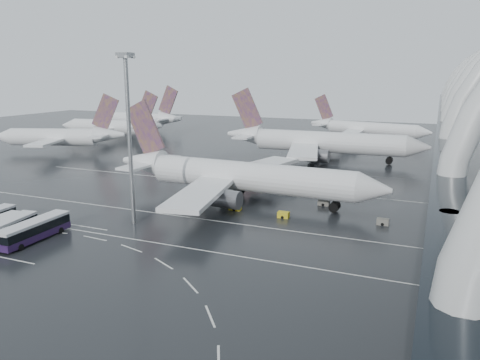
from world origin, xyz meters
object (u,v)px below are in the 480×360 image
at_px(jet_remote_west, 61,137).
at_px(bus_row_near_d, 34,230).
at_px(gse_cart_belly_d, 383,222).
at_px(gse_cart_belly_c, 235,207).
at_px(bus_row_near_c, 4,230).
at_px(floodlight_mast, 129,119).
at_px(airliner_main, 237,176).
at_px(jet_remote_far, 138,119).
at_px(gse_cart_belly_b, 324,202).
at_px(jet_remote_mid, 113,127).
at_px(airliner_gate_b, 318,142).
at_px(airliner_gate_c, 365,129).
at_px(gse_cart_belly_a, 283,215).

height_order(jet_remote_west, bus_row_near_d, jet_remote_west).
bearing_deg(jet_remote_west, gse_cart_belly_d, 141.08).
bearing_deg(bus_row_near_d, gse_cart_belly_c, -40.22).
bearing_deg(bus_row_near_c, floodlight_mast, -50.34).
bearing_deg(gse_cart_belly_c, airliner_main, 109.97).
distance_m(jet_remote_far, gse_cart_belly_b, 141.36).
bearing_deg(jet_remote_far, bus_row_near_d, 120.76).
relative_size(jet_remote_mid, gse_cart_belly_d, 21.97).
xyz_separation_m(airliner_gate_b, gse_cart_belly_b, (13.57, -50.52, -4.89)).
height_order(airliner_main, gse_cart_belly_d, airliner_main).
height_order(airliner_gate_c, bus_row_near_c, airliner_gate_c).
bearing_deg(bus_row_near_c, airliner_gate_c, -22.43).
height_order(floodlight_mast, gse_cart_belly_b, floodlight_mast).
relative_size(jet_remote_mid, bus_row_near_d, 3.44).
relative_size(jet_remote_mid, bus_row_near_c, 3.47).
bearing_deg(jet_remote_far, gse_cart_belly_d, 143.07).
relative_size(airliner_gate_b, bus_row_near_d, 4.72).
distance_m(jet_remote_far, gse_cart_belly_a, 145.24).
relative_size(airliner_gate_c, gse_cart_belly_b, 22.14).
bearing_deg(gse_cart_belly_c, bus_row_near_c, -132.07).
relative_size(bus_row_near_d, floodlight_mast, 0.45).
bearing_deg(airliner_gate_b, gse_cart_belly_c, -93.09).
relative_size(jet_remote_mid, gse_cart_belly_a, 21.82).
height_order(jet_remote_mid, floodlight_mast, floodlight_mast).
bearing_deg(jet_remote_mid, floodlight_mast, 123.53).
distance_m(floodlight_mast, gse_cart_belly_d, 48.31).
xyz_separation_m(bus_row_near_c, floodlight_mast, (14.05, 15.52, 17.02)).
relative_size(jet_remote_far, gse_cart_belly_b, 21.59).
bearing_deg(gse_cart_belly_b, jet_remote_far, 140.11).
relative_size(jet_remote_far, gse_cart_belly_d, 23.30).
bearing_deg(bus_row_near_d, jet_remote_far, 27.12).
xyz_separation_m(airliner_gate_b, jet_remote_mid, (-87.71, 11.98, -0.34)).
height_order(jet_remote_mid, gse_cart_belly_d, jet_remote_mid).
bearing_deg(gse_cart_belly_a, gse_cart_belly_b, 65.96).
distance_m(airliner_gate_b, gse_cart_belly_c, 60.89).
bearing_deg(bus_row_near_c, bus_row_near_d, -74.58).
bearing_deg(gse_cart_belly_b, floodlight_mast, -139.00).
bearing_deg(jet_remote_west, floodlight_mast, 121.62).
bearing_deg(floodlight_mast, jet_remote_mid, 129.57).
bearing_deg(jet_remote_west, airliner_gate_c, -161.40).
bearing_deg(airliner_gate_c, floodlight_mast, -87.33).
bearing_deg(gse_cart_belly_d, airliner_gate_b, 113.97).
distance_m(airliner_gate_b, gse_cart_belly_d, 64.67).
bearing_deg(bus_row_near_d, gse_cart_belly_a, -52.00).
bearing_deg(jet_remote_west, gse_cart_belly_b, 143.16).
distance_m(airliner_gate_c, gse_cart_belly_b, 102.42).
bearing_deg(gse_cart_belly_b, gse_cart_belly_a, -114.04).
distance_m(jet_remote_mid, floodlight_mast, 114.46).
distance_m(airliner_gate_c, bus_row_near_d, 144.37).
bearing_deg(gse_cart_belly_b, airliner_gate_c, 93.75).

